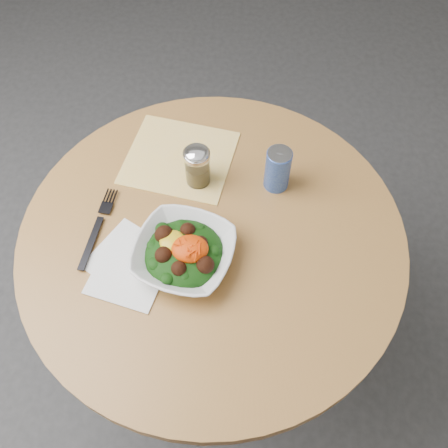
{
  "coord_description": "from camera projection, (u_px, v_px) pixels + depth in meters",
  "views": [
    {
      "loc": [
        0.05,
        -0.6,
        1.74
      ],
      "look_at": [
        0.03,
        -0.01,
        0.81
      ],
      "focal_mm": 40.0,
      "sensor_mm": 36.0,
      "label": 1
    }
  ],
  "objects": [
    {
      "name": "paper_napkins",
      "position": [
        129.0,
        265.0,
        1.11
      ],
      "size": [
        0.21,
        0.24,
        0.0
      ],
      "color": "white",
      "rests_on": "table"
    },
    {
      "name": "ground",
      "position": [
        216.0,
        342.0,
        1.79
      ],
      "size": [
        6.0,
        6.0,
        0.0
      ],
      "primitive_type": "plane",
      "color": "#2E2E30",
      "rests_on": "ground"
    },
    {
      "name": "fork",
      "position": [
        99.0,
        225.0,
        1.16
      ],
      "size": [
        0.06,
        0.23,
        0.0
      ],
      "color": "black",
      "rests_on": "table"
    },
    {
      "name": "beverage_can",
      "position": [
        278.0,
        169.0,
        1.18
      ],
      "size": [
        0.06,
        0.06,
        0.12
      ],
      "color": "#0D2499",
      "rests_on": "table"
    },
    {
      "name": "table",
      "position": [
        214.0,
        272.0,
        1.32
      ],
      "size": [
        0.9,
        0.9,
        0.75
      ],
      "color": "black",
      "rests_on": "ground"
    },
    {
      "name": "salad_bowl",
      "position": [
        184.0,
        253.0,
        1.09
      ],
      "size": [
        0.27,
        0.27,
        0.08
      ],
      "color": "silver",
      "rests_on": "table"
    },
    {
      "name": "spice_shaker",
      "position": [
        197.0,
        166.0,
        1.19
      ],
      "size": [
        0.06,
        0.06,
        0.11
      ],
      "color": "silver",
      "rests_on": "table"
    },
    {
      "name": "cloth_napkin",
      "position": [
        179.0,
        158.0,
        1.28
      ],
      "size": [
        0.31,
        0.29,
        0.0
      ],
      "primitive_type": "cube",
      "rotation": [
        0.0,
        0.0,
        -0.22
      ],
      "color": "#F6AB0C",
      "rests_on": "table"
    }
  ]
}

